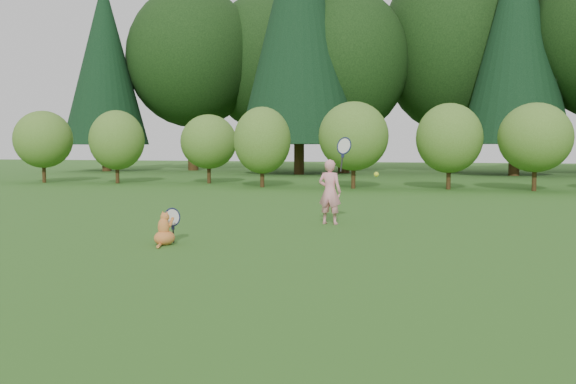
% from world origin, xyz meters
% --- Properties ---
extents(ground, '(100.00, 100.00, 0.00)m').
position_xyz_m(ground, '(0.00, 0.00, 0.00)').
color(ground, '#1F5217').
rests_on(ground, ground).
extents(shrub_row, '(28.00, 3.00, 2.80)m').
position_xyz_m(shrub_row, '(0.00, 13.00, 1.40)').
color(shrub_row, '#476C21').
rests_on(shrub_row, ground).
extents(woodland_backdrop, '(48.00, 10.00, 15.00)m').
position_xyz_m(woodland_backdrop, '(0.00, 23.00, 7.50)').
color(woodland_backdrop, black).
rests_on(woodland_backdrop, ground).
extents(child, '(0.66, 0.43, 1.69)m').
position_xyz_m(child, '(0.30, 2.87, 0.59)').
color(child, pink).
rests_on(child, ground).
extents(cat, '(0.33, 0.65, 0.63)m').
position_xyz_m(cat, '(-1.29, -0.14, 0.24)').
color(cat, '#C66126').
rests_on(cat, ground).
extents(tennis_ball, '(0.08, 0.08, 0.08)m').
position_xyz_m(tennis_ball, '(1.27, 1.98, 0.92)').
color(tennis_ball, '#C9E51B').
rests_on(tennis_ball, ground).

